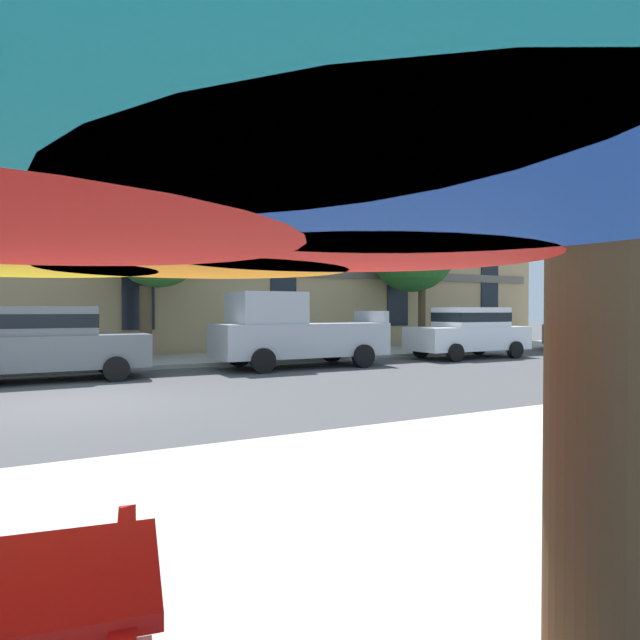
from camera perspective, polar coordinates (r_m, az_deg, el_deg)
name	(u,v)px	position (r m, az deg, el deg)	size (l,w,h in m)	color
ground_plane	(65,404)	(10.89, -25.12, -7.99)	(120.00, 120.00, 0.00)	#424244
sidewalk_far	(52,366)	(17.63, -26.21, -4.36)	(56.00, 3.60, 0.12)	#9E998E
apartment_building	(44,198)	(26.17, -26.87, 11.32)	(44.26, 12.08, 12.80)	tan
sedan_gray	(48,341)	(14.47, -26.59, -2.00)	(4.40, 1.98, 1.78)	slate
pickup_silver	(293,333)	(15.97, -2.80, -1.33)	(5.10, 2.12, 2.20)	#A8AAB2
sedan_white	(469,331)	(19.85, 15.31, -1.11)	(4.40, 1.98, 1.78)	silver
sedan_gray_midblock	(596,328)	(25.09, 26.89, -0.74)	(4.40, 1.98, 1.78)	slate
street_tree_middle	(152,241)	(18.56, -17.21, 7.94)	(3.28, 3.11, 5.53)	brown
street_tree_right	(413,243)	(23.20, 9.74, 7.95)	(3.67, 3.71, 6.47)	#4C3823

